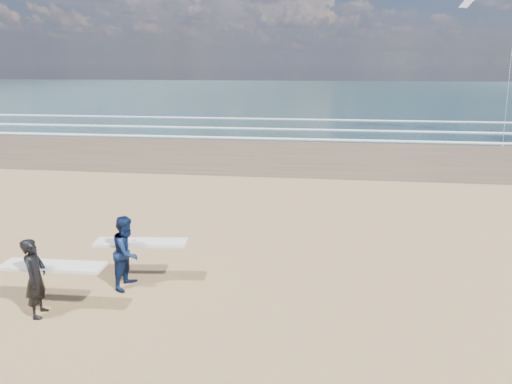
# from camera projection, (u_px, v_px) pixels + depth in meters

# --- Properties ---
(ocean) EXTENTS (220.00, 100.00, 0.02)m
(ocean) POSITION_uv_depth(u_px,v_px,m) (410.00, 94.00, 76.15)
(ocean) COLOR #172F33
(ocean) RESTS_ON ground
(surfer_near) EXTENTS (2.22, 1.00, 1.72)m
(surfer_near) POSITION_uv_depth(u_px,v_px,m) (38.00, 276.00, 9.48)
(surfer_near) COLOR black
(surfer_near) RESTS_ON ground
(surfer_far) EXTENTS (2.24, 1.20, 1.75)m
(surfer_far) POSITION_uv_depth(u_px,v_px,m) (128.00, 251.00, 10.72)
(surfer_far) COLOR #0B1A3F
(surfer_far) RESTS_ON ground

